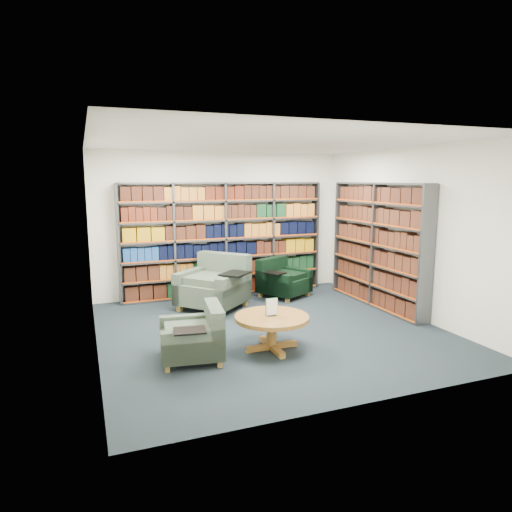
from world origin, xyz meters
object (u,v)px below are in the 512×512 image
object	(u,v)px
chair_teal_left	(216,286)
coffee_table	(272,323)
chair_green_right	(281,281)
chair_teal_front	(197,338)

from	to	relation	value
chair_teal_left	coffee_table	size ratio (longest dim) A/B	1.46
chair_teal_left	coffee_table	distance (m)	2.29
chair_teal_left	chair_green_right	world-z (taller)	chair_teal_left
chair_teal_left	chair_teal_front	size ratio (longest dim) A/B	1.51
coffee_table	chair_teal_left	bearing A→B (deg)	93.02
chair_teal_left	chair_green_right	xyz separation A→B (m)	(1.42, 0.31, -0.08)
chair_green_right	coffee_table	distance (m)	2.90
chair_teal_left	chair_teal_front	xyz separation A→B (m)	(-0.90, -2.26, -0.10)
chair_teal_left	chair_green_right	size ratio (longest dim) A/B	1.33
chair_teal_left	chair_teal_front	world-z (taller)	chair_teal_left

